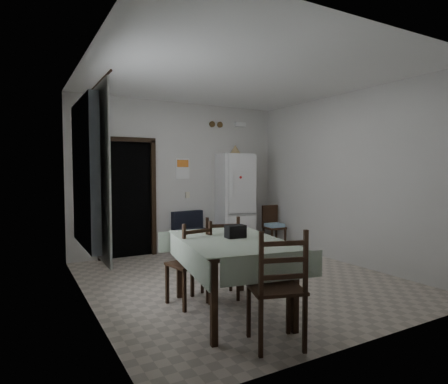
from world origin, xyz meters
name	(u,v)px	position (x,y,z in m)	size (l,w,h in m)	color
ground	(241,280)	(0.00, 0.00, 0.00)	(4.50, 4.50, 0.00)	#AA9C8B
ceiling	(241,77)	(0.00, 0.00, 2.90)	(4.20, 4.50, 0.02)	white
wall_back	(180,177)	(0.00, 2.25, 1.45)	(4.20, 0.02, 2.90)	silver
wall_front	(373,185)	(0.00, -2.25, 1.45)	(4.20, 0.02, 2.90)	silver
wall_left	(87,182)	(-2.10, 0.00, 1.45)	(0.02, 4.50, 2.90)	silver
wall_right	(346,178)	(2.10, 0.00, 1.45)	(0.02, 4.50, 2.90)	silver
doorway	(124,198)	(-1.05, 2.45, 1.06)	(1.06, 0.52, 2.22)	black
window_recess	(85,174)	(-2.15, -0.20, 1.55)	(0.10, 1.20, 1.60)	silver
curtain	(95,174)	(-2.04, -0.20, 1.55)	(0.02, 1.45, 1.85)	silver
curtain_rod	(95,87)	(-2.03, -0.20, 2.50)	(0.02, 0.02, 1.60)	black
calendar	(183,169)	(0.05, 2.24, 1.62)	(0.28, 0.02, 0.40)	white
calendar_image	(183,163)	(0.05, 2.23, 1.72)	(0.24, 0.01, 0.14)	orange
light_switch	(188,195)	(0.15, 2.24, 1.10)	(0.08, 0.02, 0.12)	beige
vent_left	(212,124)	(0.70, 2.23, 2.52)	(0.12, 0.12, 0.03)	brown
vent_right	(220,125)	(0.88, 2.23, 2.52)	(0.12, 0.12, 0.03)	brown
emergency_light	(240,124)	(1.35, 2.21, 2.55)	(0.25, 0.07, 0.09)	white
fridge	(234,201)	(1.03, 1.93, 0.96)	(0.62, 0.62, 1.92)	silver
tan_cone	(235,149)	(1.09, 1.98, 2.01)	(0.22, 0.22, 0.18)	tan
navy_seat	(192,233)	(0.11, 1.93, 0.39)	(0.65, 0.63, 0.79)	black
corner_chair	(274,227)	(1.80, 1.60, 0.43)	(0.37, 0.37, 0.86)	black
dining_table	(230,276)	(-0.78, -1.02, 0.41)	(1.04, 1.59, 0.83)	#99A990
black_bag	(235,231)	(-0.68, -0.97, 0.90)	(0.22, 0.13, 0.14)	black
dining_chair_far_left	(188,263)	(-1.06, -0.54, 0.50)	(0.43, 0.43, 0.99)	black
dining_chair_far_right	(220,256)	(-0.62, -0.49, 0.51)	(0.44, 0.44, 1.03)	black
dining_chair_near_head	(276,286)	(-0.80, -1.88, 0.54)	(0.46, 0.46, 1.08)	black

